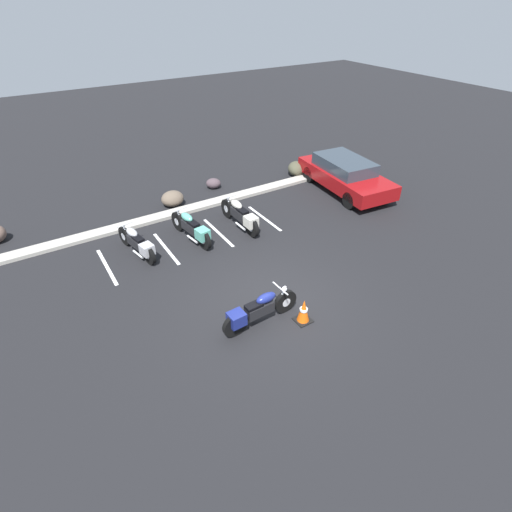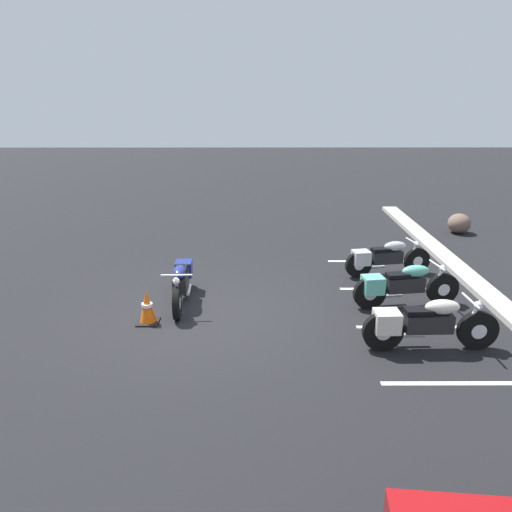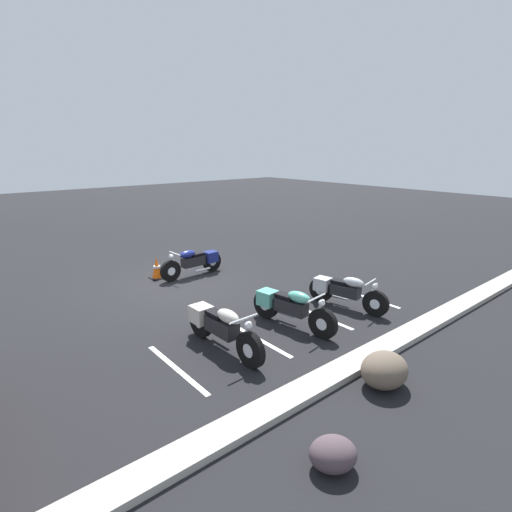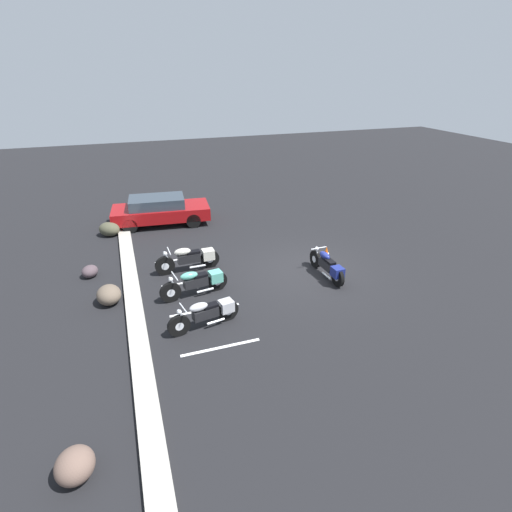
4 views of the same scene
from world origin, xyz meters
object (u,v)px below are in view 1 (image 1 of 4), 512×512
parked_bike_0 (137,243)px  landscape_rock_1 (296,169)px  motorcycle_navy_featured (257,311)px  landscape_rock_2 (172,199)px  parked_bike_1 (192,228)px  traffic_cone (304,311)px  car_red (345,174)px  landscape_rock_0 (213,183)px  parked_bike_2 (241,215)px

parked_bike_0 → landscape_rock_1: size_ratio=2.32×
motorcycle_navy_featured → landscape_rock_2: (0.71, 7.10, -0.15)m
parked_bike_0 → landscape_rock_2: parked_bike_0 is taller
parked_bike_1 → traffic_cone: (0.72, -4.93, -0.15)m
landscape_rock_1 → traffic_cone: 9.25m
parked_bike_0 → parked_bike_1: size_ratio=0.94×
car_red → landscape_rock_1: car_red is taller
car_red → landscape_rock_2: 6.86m
motorcycle_navy_featured → landscape_rock_1: 9.52m
parked_bike_0 → parked_bike_1: 1.78m
parked_bike_1 → landscape_rock_0: parked_bike_1 is taller
car_red → landscape_rock_1: bearing=-157.1°
motorcycle_navy_featured → landscape_rock_2: size_ratio=2.52×
motorcycle_navy_featured → parked_bike_2: size_ratio=0.93×
motorcycle_navy_featured → parked_bike_1: (0.31, 4.43, 0.02)m
parked_bike_1 → car_red: bearing=-95.8°
parked_bike_1 → traffic_cone: 4.99m
car_red → landscape_rock_0: bearing=-118.3°
traffic_cone → parked_bike_0: bearing=116.4°
motorcycle_navy_featured → landscape_rock_0: 8.18m
parked_bike_2 → traffic_cone: bearing=166.3°
parked_bike_2 → landscape_rock_0: 3.47m
landscape_rock_0 → parked_bike_2: bearing=-101.3°
motorcycle_navy_featured → parked_bike_0: size_ratio=1.03×
parked_bike_1 → landscape_rock_0: bearing=-44.9°
parked_bike_0 → landscape_rock_1: (7.91, 2.48, -0.14)m
parked_bike_1 → landscape_rock_2: 2.70m
motorcycle_navy_featured → landscape_rock_0: motorcycle_navy_featured is taller
traffic_cone → landscape_rock_0: bearing=78.3°
landscape_rock_0 → landscape_rock_2: 2.12m
landscape_rock_2 → parked_bike_2: bearing=-64.2°
parked_bike_0 → parked_bike_2: parked_bike_2 is taller
parked_bike_1 → landscape_rock_2: bearing=-16.9°
parked_bike_0 → car_red: bearing=-99.6°
motorcycle_navy_featured → parked_bike_0: bearing=105.6°
car_red → landscape_rock_0: size_ratio=7.45×
parked_bike_2 → landscape_rock_0: bearing=-12.9°
parked_bike_0 → parked_bike_1: parked_bike_1 is taller
parked_bike_1 → landscape_rock_1: size_ratio=2.46×
car_red → landscape_rock_0: 5.34m
motorcycle_navy_featured → landscape_rock_0: bearing=68.1°
parked_bike_0 → car_red: size_ratio=0.46×
motorcycle_navy_featured → landscape_rock_2: 7.14m
car_red → landscape_rock_2: car_red is taller
landscape_rock_0 → traffic_cone: 8.38m
motorcycle_navy_featured → landscape_rock_2: motorcycle_navy_featured is taller
car_red → parked_bike_1: bearing=-81.8°
parked_bike_2 → parked_bike_0: bearing=85.0°
motorcycle_navy_featured → car_red: bearing=31.2°
parked_bike_0 → car_red: car_red is taller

